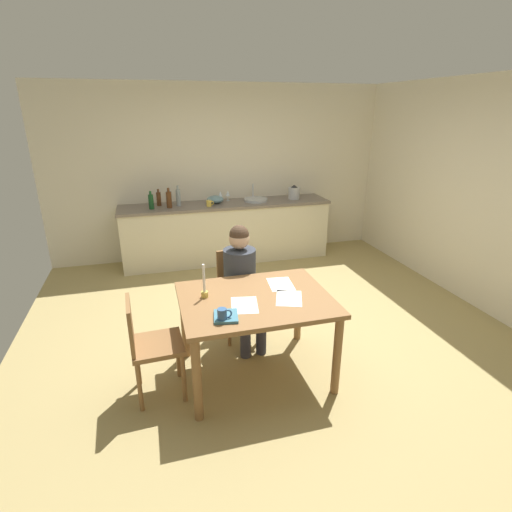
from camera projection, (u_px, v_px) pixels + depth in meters
ground_plane at (270, 332)px, 4.27m from camera, size 5.20×5.20×0.04m
wall_back at (221, 173)px, 6.15m from camera, size 5.20×0.12×2.60m
wall_right at (492, 197)px, 4.46m from camera, size 0.12×5.20×2.60m
kitchen_counter at (227, 231)px, 6.12m from camera, size 3.15×0.64×0.90m
dining_table at (255, 308)px, 3.35m from camera, size 1.25×0.98×0.75m
chair_at_table at (238, 288)px, 4.07m from camera, size 0.43×0.43×0.89m
person_seated at (242, 278)px, 3.88m from camera, size 0.35×0.61×1.19m
chair_side_empty at (149, 343)px, 3.15m from camera, size 0.42×0.42×0.87m
coffee_mug at (223, 315)px, 2.93m from camera, size 0.11×0.07×0.10m
candlestick at (204, 288)px, 3.29m from camera, size 0.06×0.06×0.29m
book_magazine at (226, 316)px, 2.99m from camera, size 0.21×0.23×0.02m
paper_letter at (244, 305)px, 3.18m from camera, size 0.26×0.33×0.00m
paper_bill at (289, 298)px, 3.30m from camera, size 0.30×0.35×0.00m
paper_envelope at (281, 284)px, 3.56m from camera, size 0.24×0.32×0.00m
sink_unit at (256, 200)px, 6.08m from camera, size 0.36×0.36×0.24m
bottle_oil at (151, 201)px, 5.57m from camera, size 0.07×0.07×0.25m
bottle_vinegar at (159, 199)px, 5.77m from camera, size 0.07×0.07×0.24m
bottle_wine_red at (169, 199)px, 5.64m from camera, size 0.08×0.08×0.28m
bottle_sauce at (178, 197)px, 5.74m from camera, size 0.07×0.07×0.30m
mixing_bowl at (215, 199)px, 5.94m from camera, size 0.25×0.25×0.11m
stovetop_kettle at (294, 193)px, 6.20m from camera, size 0.18×0.18×0.22m
wine_glass_near_sink at (228, 194)px, 6.08m from camera, size 0.07×0.07×0.15m
wine_glass_by_kettle at (220, 194)px, 6.05m from camera, size 0.07×0.07×0.15m
teacup_on_counter at (209, 203)px, 5.75m from camera, size 0.11×0.07×0.09m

